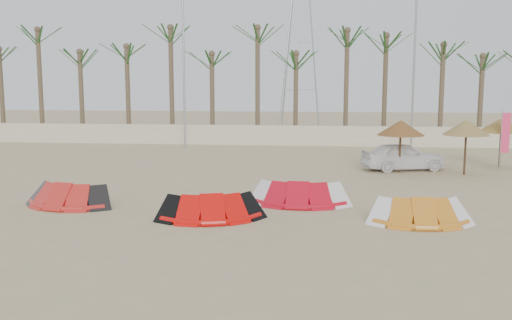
# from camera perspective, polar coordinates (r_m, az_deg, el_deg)

# --- Properties ---
(ground) EXTENTS (120.00, 120.00, 0.00)m
(ground) POSITION_cam_1_polar(r_m,az_deg,el_deg) (15.98, -2.28, -7.68)
(ground) COLOR tan
(ground) RESTS_ON ground
(boundary_wall) EXTENTS (60.00, 0.30, 1.30)m
(boundary_wall) POSITION_cam_1_polar(r_m,az_deg,el_deg) (37.46, 2.58, 2.48)
(boundary_wall) COLOR beige
(boundary_wall) RESTS_ON ground
(palm_line) EXTENTS (52.00, 4.00, 7.70)m
(palm_line) POSITION_cam_1_polar(r_m,az_deg,el_deg) (38.79, 3.77, 11.24)
(palm_line) COLOR brown
(palm_line) RESTS_ON ground
(lamp_b) EXTENTS (1.25, 0.14, 11.00)m
(lamp_b) POSITION_cam_1_polar(r_m,az_deg,el_deg) (36.17, -7.20, 10.34)
(lamp_b) COLOR #A5A8AD
(lamp_b) RESTS_ON ground
(lamp_c) EXTENTS (1.25, 0.14, 11.00)m
(lamp_c) POSITION_cam_1_polar(r_m,az_deg,el_deg) (35.71, 15.62, 10.14)
(lamp_c) COLOR #A5A8AD
(lamp_c) RESTS_ON ground
(pylon) EXTENTS (3.00, 3.00, 14.00)m
(pylon) POSITION_cam_1_polar(r_m,az_deg,el_deg) (43.44, 4.37, 2.39)
(pylon) COLOR #A5A8AD
(pylon) RESTS_ON ground
(kite_red_left) EXTENTS (3.39, 2.06, 0.90)m
(kite_red_left) POSITION_cam_1_polar(r_m,az_deg,el_deg) (20.82, -18.04, -3.16)
(kite_red_left) COLOR red
(kite_red_left) RESTS_ON ground
(kite_red_mid) EXTENTS (3.55, 2.24, 0.90)m
(kite_red_mid) POSITION_cam_1_polar(r_m,az_deg,el_deg) (18.08, -4.34, -4.45)
(kite_red_mid) COLOR red
(kite_red_mid) RESTS_ON ground
(kite_red_right) EXTENTS (3.47, 1.69, 0.90)m
(kite_red_right) POSITION_cam_1_polar(r_m,az_deg,el_deg) (20.16, 4.35, -3.13)
(kite_red_right) COLOR red
(kite_red_right) RESTS_ON ground
(kite_orange) EXTENTS (3.11, 1.67, 0.90)m
(kite_orange) POSITION_cam_1_polar(r_m,az_deg,el_deg) (18.13, 15.98, -4.72)
(kite_orange) COLOR orange
(kite_orange) RESTS_ON ground
(parasol_left) EXTENTS (2.19, 2.19, 2.45)m
(parasol_left) POSITION_cam_1_polar(r_m,az_deg,el_deg) (27.21, 14.28, 3.14)
(parasol_left) COLOR #4C331E
(parasol_left) RESTS_ON ground
(parasol_mid) EXTENTS (2.10, 2.10, 2.52)m
(parasol_mid) POSITION_cam_1_polar(r_m,az_deg,el_deg) (27.43, 20.30, 3.07)
(parasol_mid) COLOR #4C331E
(parasol_mid) RESTS_ON ground
(parasol_right) EXTENTS (2.21, 2.21, 2.44)m
(parasol_right) POSITION_cam_1_polar(r_m,az_deg,el_deg) (30.42, 23.34, 3.21)
(parasol_right) COLOR #4C331E
(parasol_right) RESTS_ON ground
(flag_pink) EXTENTS (0.45, 0.10, 2.92)m
(flag_pink) POSITION_cam_1_polar(r_m,az_deg,el_deg) (29.30, 23.62, 2.34)
(flag_pink) COLOR #A5A8AD
(flag_pink) RESTS_ON ground
(car) EXTENTS (4.20, 2.54, 1.34)m
(car) POSITION_cam_1_polar(r_m,az_deg,el_deg) (28.11, 14.50, 0.36)
(car) COLOR white
(car) RESTS_ON ground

